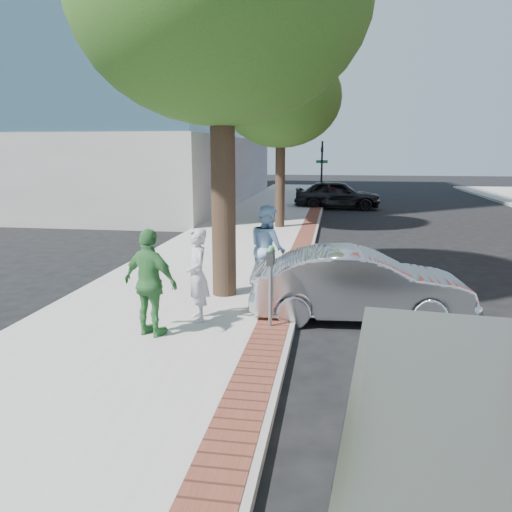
% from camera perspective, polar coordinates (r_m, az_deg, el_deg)
% --- Properties ---
extents(ground, '(120.00, 120.00, 0.00)m').
position_cam_1_polar(ground, '(9.28, -2.51, -8.65)').
color(ground, black).
rests_on(ground, ground).
extents(sidewalk, '(5.00, 60.00, 0.15)m').
position_cam_1_polar(sidewalk, '(17.12, -2.10, 1.24)').
color(sidewalk, '#9E9991').
rests_on(sidewalk, ground).
extents(brick_strip, '(0.60, 60.00, 0.01)m').
position_cam_1_polar(brick_strip, '(16.83, 5.27, 1.28)').
color(brick_strip, brown).
rests_on(brick_strip, sidewalk).
extents(curb, '(0.10, 60.00, 0.15)m').
position_cam_1_polar(curb, '(16.83, 6.45, 0.98)').
color(curb, gray).
rests_on(curb, ground).
extents(office_tower, '(18.00, 22.00, 24.00)m').
position_cam_1_polar(office_tower, '(34.99, -18.12, 25.90)').
color(office_tower, slate).
rests_on(office_tower, ground).
extents(office_base, '(18.20, 22.20, 4.00)m').
position_cam_1_polar(office_base, '(33.91, -17.01, 9.34)').
color(office_base, gray).
rests_on(office_base, ground).
extents(signal_near, '(0.70, 0.15, 3.80)m').
position_cam_1_polar(signal_near, '(30.53, 7.53, 9.99)').
color(signal_near, black).
rests_on(signal_near, ground).
extents(tree_near, '(6.00, 6.00, 8.51)m').
position_cam_1_polar(tree_near, '(11.06, -4.06, 27.20)').
color(tree_near, black).
rests_on(tree_near, sidewalk).
extents(tree_far, '(4.80, 4.80, 7.14)m').
position_cam_1_polar(tree_far, '(20.73, 2.86, 17.60)').
color(tree_far, black).
rests_on(tree_far, sidewalk).
extents(parking_meter, '(0.12, 0.32, 1.47)m').
position_cam_1_polar(parking_meter, '(8.80, 1.68, -1.57)').
color(parking_meter, gray).
rests_on(parking_meter, sidewalk).
extents(person_gray, '(0.66, 0.75, 1.74)m').
position_cam_1_polar(person_gray, '(9.26, -6.71, -2.16)').
color(person_gray, '#B0B0B5').
rests_on(person_gray, sidewalk).
extents(person_officer, '(1.11, 1.18, 1.93)m').
position_cam_1_polar(person_officer, '(11.24, 1.34, 0.95)').
color(person_officer, '#99C1ED').
rests_on(person_officer, sidewalk).
extents(person_green, '(1.17, 0.79, 1.85)m').
position_cam_1_polar(person_green, '(8.61, -11.96, -3.03)').
color(person_green, '#397E3D').
rests_on(person_green, sidewalk).
extents(sedan_silver, '(4.33, 1.83, 1.39)m').
position_cam_1_polar(sedan_silver, '(9.96, 11.70, -3.23)').
color(sedan_silver, '#B5B8BD').
rests_on(sedan_silver, ground).
extents(bg_car, '(4.80, 1.95, 1.63)m').
position_cam_1_polar(bg_car, '(28.81, 9.27, 6.96)').
color(bg_car, black).
rests_on(bg_car, ground).
extents(van, '(2.26, 4.82, 1.72)m').
position_cam_1_polar(van, '(4.12, 23.90, -23.58)').
color(van, gray).
rests_on(van, ground).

